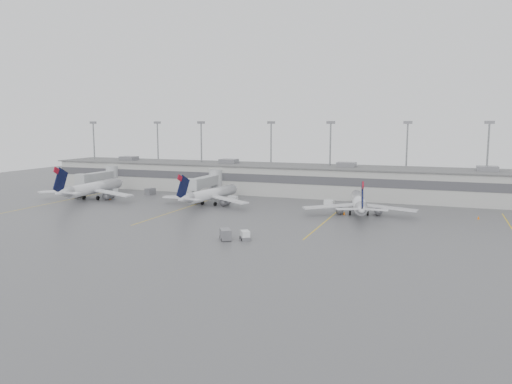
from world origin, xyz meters
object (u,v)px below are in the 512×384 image
(jet_far_left, at_px, (92,188))
(jet_mid_left, at_px, (210,194))
(baggage_tug, at_px, (245,236))
(jet_mid_right, at_px, (359,203))

(jet_far_left, xyz_separation_m, jet_mid_left, (33.15, 2.67, -0.36))
(jet_far_left, xyz_separation_m, baggage_tug, (55.01, -28.61, -2.44))
(baggage_tug, bearing_deg, jet_mid_right, 31.83)
(jet_far_left, bearing_deg, jet_mid_right, -2.76)
(jet_mid_left, bearing_deg, baggage_tug, -47.86)
(jet_mid_left, height_order, jet_mid_right, jet_mid_right)
(jet_mid_left, relative_size, baggage_tug, 9.29)
(jet_mid_left, height_order, baggage_tug, jet_mid_left)
(jet_mid_left, bearing_deg, jet_mid_right, 6.19)
(jet_mid_right, relative_size, baggage_tug, 9.42)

